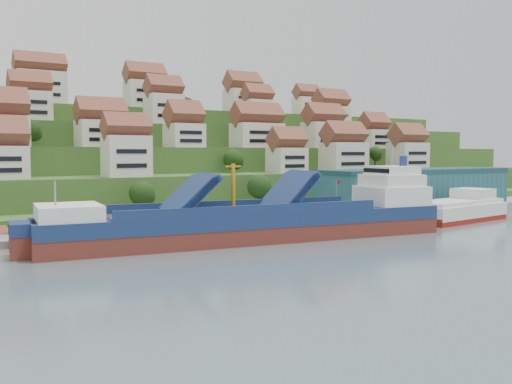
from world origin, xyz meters
TOP-DOWN VIEW (x-y plane):
  - ground at (0.00, 0.00)m, footprint 300.00×300.00m
  - quay at (20.00, 15.00)m, footprint 180.00×14.00m
  - hillside at (0.00, 103.55)m, footprint 260.00×128.00m
  - hillside_village at (-0.04, 61.55)m, footprint 159.19×64.42m
  - hillside_trees at (-2.61, 49.66)m, footprint 136.61×62.19m
  - warehouse at (52.00, 17.00)m, footprint 60.00×15.00m
  - flagpole at (18.11, 10.00)m, footprint 1.28×0.16m
  - cargo_ship at (-9.26, -1.06)m, footprint 79.49×22.12m
  - second_ship at (47.60, -0.68)m, footprint 29.68×14.04m

SIDE VIEW (x-z plane):
  - ground at x=0.00m, z-range 0.00..0.00m
  - quay at x=20.00m, z-range 0.00..2.20m
  - second_ship at x=47.60m, z-range -1.64..6.65m
  - cargo_ship at x=-9.26m, z-range -5.40..12.03m
  - flagpole at x=18.11m, z-range 2.88..10.88m
  - warehouse at x=52.00m, z-range 2.20..12.20m
  - hillside at x=0.00m, z-range -4.84..26.16m
  - hillside_trees at x=-2.61m, z-range 3.58..33.78m
  - hillside_village at x=-0.04m, z-range 10.02..39.70m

